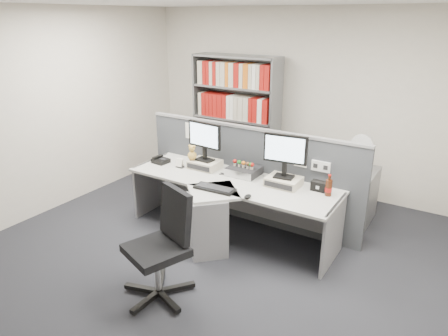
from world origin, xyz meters
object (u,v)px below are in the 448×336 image
Objects in this scene: monitor_right at (285,152)px; shelving_unit at (236,121)px; desk at (222,206)px; cola_bottle at (329,188)px; desk_phone at (161,160)px; desk_fan at (362,148)px; desk_calendar at (180,164)px; filing_cabinet at (356,195)px; monitor_left at (204,138)px; desktop_pc at (244,171)px; mouse at (248,197)px; keyboard at (215,188)px; office_chair at (164,243)px; speaker at (319,186)px.

monitor_right is 2.10m from shelving_unit.
desk is 10.67× the size of cola_bottle.
monitor_right is 1.76m from desk_phone.
desk_fan is at bearing 49.38° from desk.
desk_calendar is 0.17× the size of filing_cabinet.
monitor_left reaches higher than desk_calendar.
shelving_unit is (-0.95, 1.41, 0.21)m from desktop_pc.
mouse is (0.42, -0.14, 0.28)m from desk.
desk_calendar is at bearing 154.97° from keyboard.
cola_bottle is (0.53, 0.00, -0.31)m from monitor_right.
desk_fan is 0.45× the size of office_chair.
mouse is (0.37, -0.58, -0.03)m from desktop_pc.
office_chair is at bearing -49.03° from desk_phone.
desktop_pc is at bearing 5.80° from monitor_left.
desk is at bearing -37.74° from monitor_left.
cola_bottle is at bearing -35.77° from shelving_unit.
desk is at bearing 89.43° from keyboard.
mouse is 0.22× the size of desk_fan.
shelving_unit is at bearing 114.34° from keyboard.
filing_cabinet is 1.47× the size of desk_fan.
shelving_unit is 1.89× the size of office_chair.
speaker is at bearing -101.94° from filing_cabinet.
monitor_left is 1.03× the size of keyboard.
cola_bottle is at bearing 24.81° from keyboard.
desk_calendar is 1.79m from speaker.
keyboard is at bearing -139.26° from monitor_right.
desk_calendar is 0.72× the size of speaker.
monitor_left is at bearing -177.27° from speaker.
desktop_pc is 2.20× the size of speaker.
mouse is 0.83m from speaker.
speaker is 0.35× the size of desk_fan.
desk_phone is at bearing -153.13° from filing_cabinet.
desktop_pc reaches higher than desk.
desktop_pc is 1.52m from desk_fan.
keyboard is 1.97m from desk_fan.
desk_fan is 2.80m from office_chair.
office_chair is (-0.53, -1.51, -0.56)m from monitor_right.
monitor_right is at bearing 32.41° from desk.
monitor_right is at bearing 6.54° from desk_calendar.
desk_fan reaches higher than keyboard.
monitor_right is 0.48× the size of office_chair.
desk_fan reaches higher than desk.
monitor_left is 2.96× the size of speaker.
desktop_pc reaches higher than mouse.
monitor_left is 0.73m from desk_phone.
keyboard is at bearing 94.28° from office_chair.
keyboard is 3.99× the size of desk_calendar.
desk_fan is (1.20, 1.40, 0.54)m from desk.
desk_calendar is at bearing -150.74° from monitor_left.
monitor_right is at bearing -120.40° from desk_fan.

